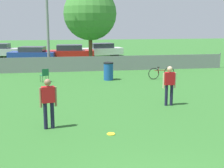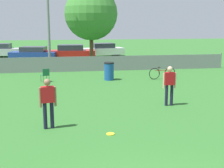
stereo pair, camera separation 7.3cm
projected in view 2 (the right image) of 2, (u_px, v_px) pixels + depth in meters
name	position (u px, v px, depth m)	size (l,w,h in m)	color
fence_backline	(86.00, 64.00, 22.82)	(21.23, 0.07, 1.21)	gray
light_pole	(48.00, 10.00, 22.69)	(0.90, 0.36, 7.35)	gray
tree_near_pole	(91.00, 14.00, 25.45)	(4.33, 4.33, 6.40)	brown
player_defender_red	(48.00, 100.00, 10.42)	(0.57, 0.29, 1.72)	#191933
player_thrower_red	(169.00, 83.00, 13.34)	(0.58, 0.24, 1.72)	#191933
frisbee_disc	(110.00, 134.00, 10.05)	(0.27, 0.27, 0.03)	yellow
folding_chair_sideline	(45.00, 74.00, 18.74)	(0.56, 0.56, 0.82)	#333338
bicycle_sideline	(162.00, 73.00, 19.76)	(1.79, 0.44, 0.78)	black
trash_bin	(109.00, 71.00, 19.38)	(0.62, 0.62, 1.11)	#194C99
parked_car_blue	(34.00, 54.00, 29.02)	(4.52, 2.56, 1.32)	black
parked_car_red	(71.00, 52.00, 29.83)	(4.68, 2.00, 1.44)	black
parked_car_white	(103.00, 50.00, 32.71)	(4.50, 2.40, 1.39)	black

